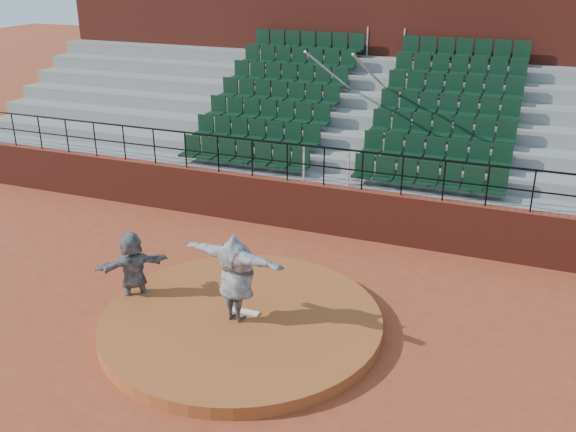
{
  "coord_description": "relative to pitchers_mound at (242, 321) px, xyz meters",
  "views": [
    {
      "loc": [
        4.8,
        -9.75,
        6.82
      ],
      "look_at": [
        0.0,
        2.5,
        1.4
      ],
      "focal_mm": 40.0,
      "sensor_mm": 36.0,
      "label": 1
    }
  ],
  "objects": [
    {
      "name": "pitchers_mound",
      "position": [
        0.0,
        0.0,
        0.0
      ],
      "size": [
        5.5,
        5.5,
        0.25
      ],
      "primitive_type": "cylinder",
      "color": "#A24F24",
      "rests_on": "ground"
    },
    {
      "name": "pitching_rubber",
      "position": [
        0.0,
        0.15,
        0.14
      ],
      "size": [
        0.6,
        0.15,
        0.03
      ],
      "primitive_type": "cube",
      "color": "white",
      "rests_on": "pitchers_mound"
    },
    {
      "name": "boundary_wall",
      "position": [
        0.0,
        5.0,
        0.53
      ],
      "size": [
        24.0,
        0.3,
        1.3
      ],
      "primitive_type": "cube",
      "color": "maroon",
      "rests_on": "ground"
    },
    {
      "name": "pitcher",
      "position": [
        -0.03,
        -0.11,
        1.02
      ],
      "size": [
        2.26,
        0.93,
        1.78
      ],
      "primitive_type": "imported",
      "rotation": [
        0.0,
        0.0,
        2.99
      ],
      "color": "black",
      "rests_on": "pitchers_mound"
    },
    {
      "name": "ground",
      "position": [
        0.0,
        0.0,
        -0.12
      ],
      "size": [
        90.0,
        90.0,
        0.0
      ],
      "primitive_type": "plane",
      "color": "#9C3E23",
      "rests_on": "ground"
    },
    {
      "name": "wall_railing",
      "position": [
        0.0,
        5.0,
        1.9
      ],
      "size": [
        24.04,
        0.05,
        1.03
      ],
      "color": "black",
      "rests_on": "boundary_wall"
    },
    {
      "name": "seating_deck",
      "position": [
        0.0,
        8.64,
        1.33
      ],
      "size": [
        24.0,
        5.97,
        4.63
      ],
      "color": "gray",
      "rests_on": "ground"
    },
    {
      "name": "press_box_facade",
      "position": [
        0.0,
        12.6,
        3.43
      ],
      "size": [
        24.0,
        3.0,
        7.1
      ],
      "primitive_type": "cube",
      "color": "maroon",
      "rests_on": "ground"
    },
    {
      "name": "fielder",
      "position": [
        -2.45,
        0.03,
        0.69
      ],
      "size": [
        1.41,
        1.39,
        1.62
      ],
      "primitive_type": "imported",
      "rotation": [
        0.0,
        0.0,
        3.91
      ],
      "color": "black",
      "rests_on": "ground"
    }
  ]
}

